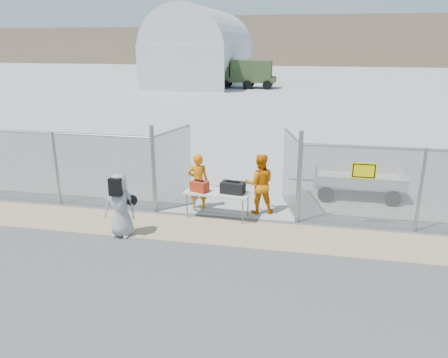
% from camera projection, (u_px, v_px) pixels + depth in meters
% --- Properties ---
extents(ground, '(160.00, 160.00, 0.00)m').
position_uv_depth(ground, '(207.00, 249.00, 10.28)').
color(ground, '#4A4A4A').
extents(tarmac_inside, '(160.00, 80.00, 0.01)m').
position_uv_depth(tarmac_inside, '(293.00, 83.00, 49.49)').
color(tarmac_inside, '#A9A9A7').
rests_on(tarmac_inside, ground).
extents(dirt_strip, '(44.00, 1.60, 0.01)m').
position_uv_depth(dirt_strip, '(216.00, 231.00, 11.21)').
color(dirt_strip, tan).
rests_on(dirt_strip, ground).
extents(distant_hills, '(140.00, 6.00, 9.00)m').
position_uv_depth(distant_hills, '(331.00, 41.00, 80.80)').
color(distant_hills, '#7F684F').
rests_on(distant_hills, ground).
extents(chain_link_fence, '(40.00, 0.20, 2.20)m').
position_uv_depth(chain_link_fence, '(224.00, 179.00, 11.81)').
color(chain_link_fence, gray).
rests_on(chain_link_fence, ground).
extents(quonset_hangar, '(9.00, 18.00, 8.00)m').
position_uv_depth(quonset_hangar, '(203.00, 46.00, 48.28)').
color(quonset_hangar, silver).
rests_on(quonset_hangar, ground).
extents(folding_table, '(1.83, 0.90, 0.75)m').
position_uv_depth(folding_table, '(218.00, 204.00, 11.99)').
color(folding_table, silver).
rests_on(folding_table, ground).
extents(orange_bag, '(0.53, 0.44, 0.28)m').
position_uv_depth(orange_bag, '(200.00, 186.00, 11.86)').
color(orange_bag, red).
rests_on(orange_bag, folding_table).
extents(black_duffel, '(0.67, 0.45, 0.30)m').
position_uv_depth(black_duffel, '(233.00, 188.00, 11.73)').
color(black_duffel, black).
rests_on(black_duffel, folding_table).
extents(security_worker_left, '(0.66, 0.49, 1.63)m').
position_uv_depth(security_worker_left, '(198.00, 181.00, 12.52)').
color(security_worker_left, orange).
rests_on(security_worker_left, ground).
extents(security_worker_right, '(0.95, 0.81, 1.71)m').
position_uv_depth(security_worker_right, '(260.00, 184.00, 12.19)').
color(security_worker_right, orange).
rests_on(security_worker_right, ground).
extents(visitor, '(0.80, 0.53, 1.62)m').
position_uv_depth(visitor, '(120.00, 205.00, 10.74)').
color(visitor, '#9F9F9F').
rests_on(visitor, ground).
extents(utility_trailer, '(3.54, 1.85, 0.85)m').
position_uv_depth(utility_trailer, '(357.00, 183.00, 13.65)').
color(utility_trailer, silver).
rests_on(utility_trailer, ground).
extents(military_truck, '(5.78, 2.22, 2.74)m').
position_uv_depth(military_truck, '(247.00, 74.00, 43.80)').
color(military_truck, '#394A27').
rests_on(military_truck, ground).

